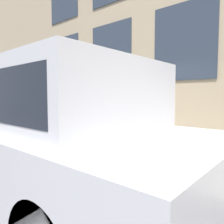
{
  "coord_description": "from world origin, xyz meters",
  "views": [
    {
      "loc": [
        -3.04,
        -3.58,
        1.52
      ],
      "look_at": [
        0.77,
        -0.27,
        1.16
      ],
      "focal_mm": 35.0,
      "sensor_mm": 36.0,
      "label": 1
    }
  ],
  "objects": [
    {
      "name": "person",
      "position": [
        1.05,
        -0.03,
        1.0
      ],
      "size": [
        0.33,
        0.22,
        1.38
      ],
      "rotation": [
        0.0,
        0.0,
        -0.24
      ],
      "color": "#726651",
      "rests_on": "sidewalk"
    },
    {
      "name": "ground_plane",
      "position": [
        0.0,
        0.0,
        0.0
      ],
      "size": [
        80.0,
        80.0,
        0.0
      ],
      "primitive_type": "plane",
      "color": "#47474C"
    },
    {
      "name": "parked_truck_silver_near",
      "position": [
        -1.4,
        -0.83,
        1.09
      ],
      "size": [
        1.89,
        4.95,
        1.89
      ],
      "color": "black",
      "rests_on": "ground_plane"
    },
    {
      "name": "fire_hydrant",
      "position": [
        0.5,
        -0.51,
        0.54
      ],
      "size": [
        0.31,
        0.43,
        0.73
      ],
      "color": "#2D7260",
      "rests_on": "sidewalk"
    },
    {
      "name": "building_facade",
      "position": [
        2.62,
        -0.0,
        3.57
      ],
      "size": [
        0.33,
        40.0,
        7.12
      ],
      "color": "tan",
      "rests_on": "ground_plane"
    },
    {
      "name": "sidewalk",
      "position": [
        1.24,
        0.0,
        0.08
      ],
      "size": [
        2.47,
        60.0,
        0.17
      ],
      "color": "#9E9B93",
      "rests_on": "ground_plane"
    }
  ]
}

